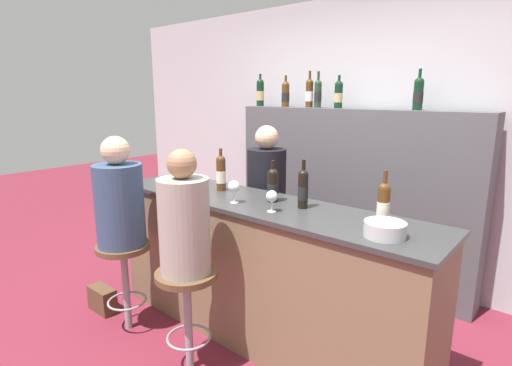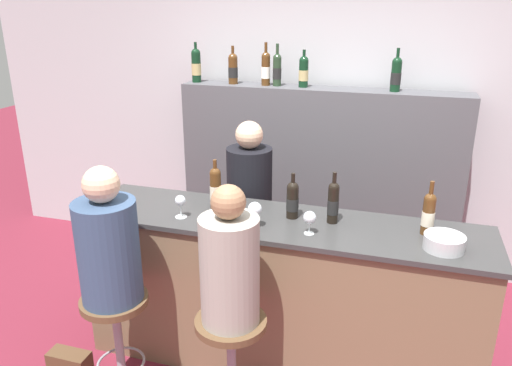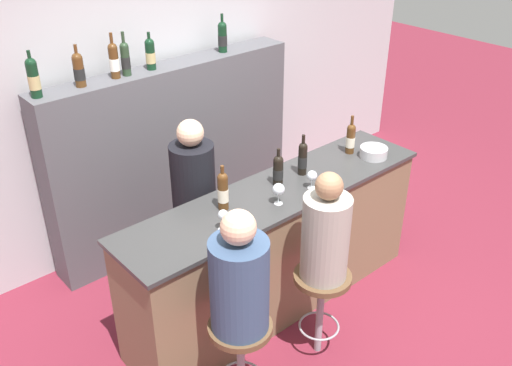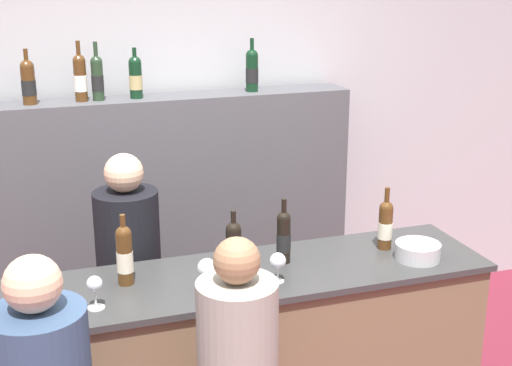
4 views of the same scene
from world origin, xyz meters
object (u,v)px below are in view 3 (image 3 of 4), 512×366
wine_bottle_counter_1 (278,170)px  wine_bottle_counter_2 (303,158)px  wine_glass_1 (279,190)px  wine_bottle_backbar_0 (33,77)px  wine_bottle_counter_3 (351,138)px  guest_seated_right (326,234)px  wine_glass_2 (312,176)px  wine_bottle_backbar_4 (150,54)px  bartender (195,218)px  wine_bottle_backbar_1 (79,69)px  wine_bottle_backbar_2 (114,60)px  guest_seated_left (239,280)px  bar_stool_right (321,292)px  wine_glass_0 (223,216)px  metal_bowl (374,152)px  bar_stool_left (240,343)px  wine_bottle_counter_0 (223,191)px  wine_bottle_backbar_3 (125,58)px  wine_bottle_backbar_5 (222,37)px

wine_bottle_counter_1 → wine_bottle_counter_2: (0.24, -0.00, 0.01)m
wine_glass_1 → wine_bottle_backbar_0: bearing=123.8°
wine_bottle_counter_3 → guest_seated_right: (-0.95, -0.63, -0.14)m
wine_bottle_counter_2 → wine_glass_2: wine_bottle_counter_2 is taller
wine_bottle_backbar_4 → bartender: wine_bottle_backbar_4 is taller
wine_bottle_counter_2 → wine_bottle_backbar_1: 1.72m
guest_seated_right → wine_glass_2: bearing=53.7°
wine_bottle_backbar_1 → bartender: size_ratio=0.21×
wine_bottle_backbar_2 → guest_seated_left: (-0.35, -1.86, -0.73)m
bar_stool_right → wine_glass_0: bearing=137.1°
wine_bottle_backbar_2 → bar_stool_right: size_ratio=0.51×
wine_bottle_backbar_4 → guest_seated_right: size_ratio=0.39×
metal_bowl → bar_stool_left: (-1.73, -0.46, -0.53)m
wine_bottle_counter_1 → guest_seated_left: (-0.88, -0.63, -0.13)m
wine_bottle_counter_1 → bartender: bartender is taller
wine_bottle_counter_0 → guest_seated_right: size_ratio=0.42×
wine_bottle_counter_2 → wine_bottle_backbar_4: bearing=110.2°
wine_bottle_backbar_4 → bar_stool_right: wine_bottle_backbar_4 is taller
wine_bottle_backbar_4 → wine_glass_0: (-0.43, -1.43, -0.61)m
wine_bottle_backbar_2 → guest_seated_right: size_ratio=0.45×
wine_bottle_backbar_2 → wine_glass_1: wine_bottle_backbar_2 is taller
metal_bowl → guest_seated_left: size_ratio=0.27×
wine_bottle_backbar_0 → wine_glass_1: 1.83m
wine_glass_0 → wine_bottle_counter_0: bearing=51.9°
guest_seated_left → bartender: size_ratio=0.53×
wine_bottle_backbar_0 → wine_bottle_backbar_4: 0.92m
wine_bottle_counter_1 → wine_bottle_backbar_2: size_ratio=0.83×
wine_glass_1 → bartender: size_ratio=0.10×
wine_bottle_backbar_3 → metal_bowl: (1.28, -1.41, -0.68)m
wine_glass_0 → bar_stool_right: (0.47, -0.43, -0.59)m
wine_bottle_backbar_2 → bartender: (0.11, -0.78, -1.05)m
wine_bottle_counter_1 → wine_glass_1: bearing=-132.4°
wine_bottle_backbar_1 → wine_glass_0: size_ratio=2.18×
wine_bottle_counter_2 → wine_bottle_backbar_4: wine_bottle_backbar_4 is taller
wine_bottle_backbar_0 → wine_bottle_backbar_1: wine_bottle_backbar_0 is taller
bar_stool_left → guest_seated_right: (0.70, 0.00, 0.47)m
wine_bottle_backbar_5 → wine_bottle_counter_0: bearing=-128.6°
metal_bowl → guest_seated_right: (-1.03, -0.46, -0.06)m
wine_bottle_backbar_5 → guest_seated_left: size_ratio=0.41×
wine_bottle_counter_0 → bar_stool_left: bearing=-121.5°
wine_bottle_backbar_0 → guest_seated_left: bearing=-82.2°
metal_bowl → bar_stool_right: metal_bowl is taller
wine_glass_1 → guest_seated_left: 0.83m
wine_bottle_backbar_2 → wine_bottle_backbar_5: 1.02m
wine_bottle_counter_0 → wine_bottle_counter_3: 1.26m
wine_bottle_counter_0 → bartender: bearing=80.4°
wine_bottle_backbar_1 → guest_seated_right: (0.63, -1.86, -0.73)m
wine_bottle_counter_1 → wine_glass_2: 0.24m
guest_seated_left → bartender: 1.22m
wine_bottle_counter_0 → wine_bottle_backbar_3: wine_bottle_backbar_3 is taller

